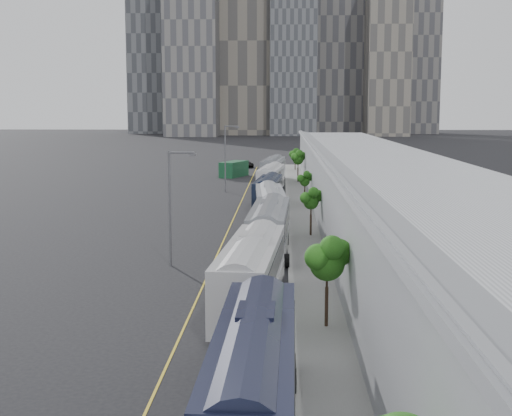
{
  "coord_description": "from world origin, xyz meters",
  "views": [
    {
      "loc": [
        3.58,
        -5.49,
        11.24
      ],
      "look_at": [
        1.35,
        54.02,
        3.0
      ],
      "focal_mm": 50.0,
      "sensor_mm": 36.0,
      "label": 1
    }
  ],
  "objects_px": {
    "bus_2": "(251,280)",
    "bus_7": "(273,172)",
    "bus_6": "(271,181)",
    "bus_5": "(268,194)",
    "suv": "(246,164)",
    "street_lamp_near": "(173,200)",
    "bus_4": "(270,210)",
    "shipping_container": "(234,169)",
    "street_lamp_far": "(227,154)",
    "bus_1": "(254,386)",
    "bus_3": "(269,233)"
  },
  "relations": [
    {
      "from": "bus_2",
      "to": "bus_7",
      "type": "height_order",
      "value": "bus_2"
    },
    {
      "from": "bus_7",
      "to": "bus_6",
      "type": "bearing_deg",
      "value": -85.18
    },
    {
      "from": "bus_5",
      "to": "suv",
      "type": "height_order",
      "value": "bus_5"
    },
    {
      "from": "street_lamp_near",
      "to": "bus_5",
      "type": "bearing_deg",
      "value": 79.06
    },
    {
      "from": "bus_2",
      "to": "bus_4",
      "type": "xyz_separation_m",
      "value": [
        0.54,
        28.97,
        -0.11
      ]
    },
    {
      "from": "shipping_container",
      "to": "suv",
      "type": "relative_size",
      "value": 1.36
    },
    {
      "from": "bus_4",
      "to": "street_lamp_near",
      "type": "distance_m",
      "value": 19.21
    },
    {
      "from": "street_lamp_near",
      "to": "street_lamp_far",
      "type": "xyz_separation_m",
      "value": [
        0.2,
        46.87,
        0.4
      ]
    },
    {
      "from": "street_lamp_near",
      "to": "shipping_container",
      "type": "bearing_deg",
      "value": 90.29
    },
    {
      "from": "bus_1",
      "to": "street_lamp_near",
      "type": "distance_m",
      "value": 27.79
    },
    {
      "from": "bus_5",
      "to": "bus_7",
      "type": "relative_size",
      "value": 0.91
    },
    {
      "from": "bus_4",
      "to": "shipping_container",
      "type": "bearing_deg",
      "value": 94.85
    },
    {
      "from": "street_lamp_near",
      "to": "street_lamp_far",
      "type": "bearing_deg",
      "value": 89.76
    },
    {
      "from": "bus_6",
      "to": "shipping_container",
      "type": "height_order",
      "value": "bus_6"
    },
    {
      "from": "bus_1",
      "to": "bus_3",
      "type": "xyz_separation_m",
      "value": [
        -0.07,
        31.17,
        0.0
      ]
    },
    {
      "from": "bus_5",
      "to": "street_lamp_near",
      "type": "distance_m",
      "value": 32.77
    },
    {
      "from": "bus_1",
      "to": "street_lamp_near",
      "type": "relative_size",
      "value": 1.66
    },
    {
      "from": "bus_4",
      "to": "bus_2",
      "type": "bearing_deg",
      "value": -94.0
    },
    {
      "from": "bus_2",
      "to": "bus_7",
      "type": "xyz_separation_m",
      "value": [
        0.23,
        71.69,
        -0.07
      ]
    },
    {
      "from": "bus_7",
      "to": "street_lamp_far",
      "type": "bearing_deg",
      "value": -109.33
    },
    {
      "from": "bus_6",
      "to": "bus_1",
      "type": "bearing_deg",
      "value": -84.34
    },
    {
      "from": "street_lamp_far",
      "to": "shipping_container",
      "type": "distance_m",
      "value": 22.79
    },
    {
      "from": "bus_6",
      "to": "street_lamp_far",
      "type": "distance_m",
      "value": 7.12
    },
    {
      "from": "bus_7",
      "to": "shipping_container",
      "type": "height_order",
      "value": "bus_7"
    },
    {
      "from": "bus_6",
      "to": "bus_4",
      "type": "bearing_deg",
      "value": -84.04
    },
    {
      "from": "bus_6",
      "to": "shipping_container",
      "type": "xyz_separation_m",
      "value": [
        -6.64,
        22.77,
        -0.29
      ]
    },
    {
      "from": "bus_5",
      "to": "bus_1",
      "type": "bearing_deg",
      "value": -84.97
    },
    {
      "from": "bus_7",
      "to": "street_lamp_near",
      "type": "distance_m",
      "value": 60.85
    },
    {
      "from": "bus_6",
      "to": "street_lamp_far",
      "type": "height_order",
      "value": "street_lamp_far"
    },
    {
      "from": "suv",
      "to": "bus_6",
      "type": "bearing_deg",
      "value": -98.84
    },
    {
      "from": "bus_4",
      "to": "bus_7",
      "type": "height_order",
      "value": "bus_7"
    },
    {
      "from": "bus_1",
      "to": "bus_6",
      "type": "xyz_separation_m",
      "value": [
        -0.65,
        73.27,
        -0.12
      ]
    },
    {
      "from": "bus_1",
      "to": "bus_5",
      "type": "relative_size",
      "value": 1.12
    },
    {
      "from": "bus_2",
      "to": "bus_7",
      "type": "bearing_deg",
      "value": 93.7
    },
    {
      "from": "bus_1",
      "to": "street_lamp_far",
      "type": "relative_size",
      "value": 1.52
    },
    {
      "from": "bus_1",
      "to": "bus_7",
      "type": "relative_size",
      "value": 1.02
    },
    {
      "from": "bus_3",
      "to": "bus_7",
      "type": "distance_m",
      "value": 55.99
    },
    {
      "from": "bus_1",
      "to": "bus_3",
      "type": "distance_m",
      "value": 31.17
    },
    {
      "from": "shipping_container",
      "to": "bus_7",
      "type": "bearing_deg",
      "value": -32.48
    },
    {
      "from": "bus_2",
      "to": "suv",
      "type": "bearing_deg",
      "value": 97.02
    },
    {
      "from": "suv",
      "to": "bus_3",
      "type": "bearing_deg",
      "value": -102.2
    },
    {
      "from": "bus_3",
      "to": "bus_5",
      "type": "height_order",
      "value": "bus_3"
    },
    {
      "from": "bus_5",
      "to": "shipping_container",
      "type": "height_order",
      "value": "bus_5"
    },
    {
      "from": "bus_5",
      "to": "bus_6",
      "type": "distance_m",
      "value": 14.54
    },
    {
      "from": "bus_1",
      "to": "street_lamp_near",
      "type": "bearing_deg",
      "value": 105.49
    },
    {
      "from": "shipping_container",
      "to": "street_lamp_far",
      "type": "bearing_deg",
      "value": -68.28
    },
    {
      "from": "bus_4",
      "to": "bus_5",
      "type": "height_order",
      "value": "bus_4"
    },
    {
      "from": "street_lamp_far",
      "to": "shipping_container",
      "type": "xyz_separation_m",
      "value": [
        -0.55,
        22.44,
        -3.94
      ]
    },
    {
      "from": "bus_7",
      "to": "bus_3",
      "type": "bearing_deg",
      "value": -84.29
    },
    {
      "from": "bus_2",
      "to": "bus_3",
      "type": "distance_m",
      "value": 15.72
    }
  ]
}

